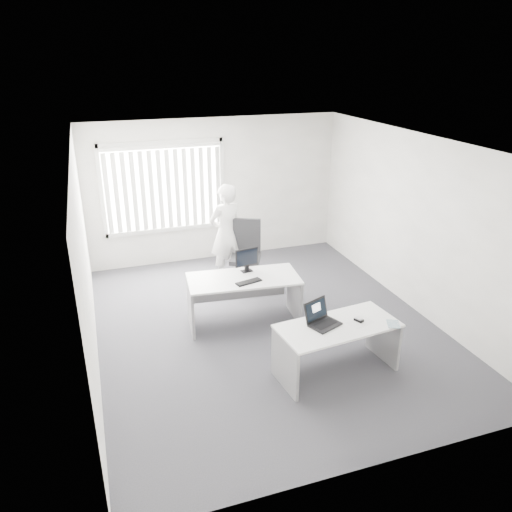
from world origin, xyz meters
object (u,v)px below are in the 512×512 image
object	(u,v)px
office_chair	(246,265)
monitor	(247,260)
desk_far	(244,290)
laptop	(326,315)
person	(226,233)
desk_near	(337,338)

from	to	relation	value
office_chair	monitor	xyz separation A→B (m)	(-0.33, -1.11, 0.59)
desk_far	office_chair	bearing A→B (deg)	76.72
laptop	person	bearing A→B (deg)	75.03
desk_far	monitor	xyz separation A→B (m)	(0.12, 0.21, 0.40)
office_chair	laptop	distance (m)	2.96
desk_near	monitor	world-z (taller)	monitor
desk_near	monitor	bearing A→B (deg)	102.74
person	desk_near	bearing A→B (deg)	86.71
person	monitor	world-z (taller)	person
desk_near	office_chair	size ratio (longest dim) A/B	1.37
monitor	office_chair	bearing A→B (deg)	64.53
laptop	monitor	distance (m)	1.87
desk_far	person	size ratio (longest dim) A/B	0.96
person	laptop	bearing A→B (deg)	83.95
laptop	desk_near	bearing A→B (deg)	-35.59
desk_far	laptop	bearing A→B (deg)	-64.18
office_chair	laptop	bearing A→B (deg)	-62.75
desk_far	office_chair	size ratio (longest dim) A/B	1.48
office_chair	desk_near	bearing A→B (deg)	-59.60
desk_near	office_chair	distance (m)	2.97
office_chair	laptop	xyz separation A→B (m)	(0.13, -2.92, 0.49)
desk_far	laptop	size ratio (longest dim) A/B	4.56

